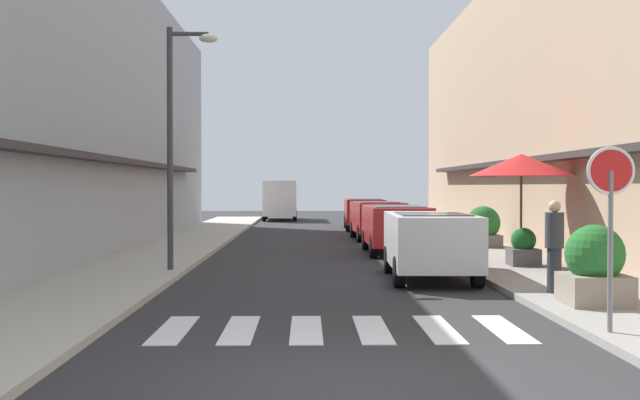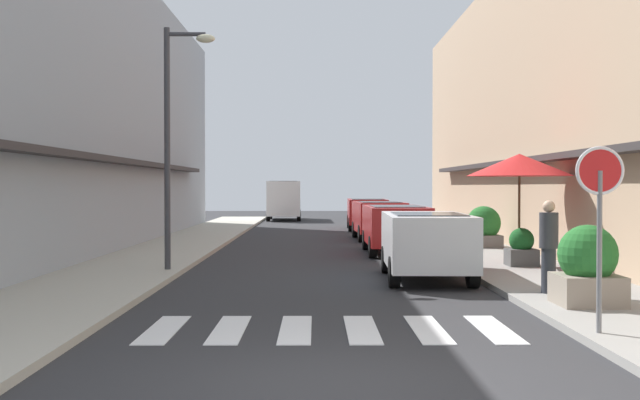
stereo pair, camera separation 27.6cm
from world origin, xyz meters
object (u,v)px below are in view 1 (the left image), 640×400
Objects in this scene: delivery_van at (280,197)px; pedestrian_walking_near at (554,244)px; cafe_umbrella at (521,165)px; parked_car_mid at (396,224)px; parked_car_near at (430,238)px; parked_car_distant at (364,210)px; planter_midblock at (523,248)px; round_street_sign at (611,190)px; street_lamp at (178,123)px; planter_corner at (595,267)px; parked_car_far at (377,216)px; planter_far at (483,227)px.

delivery_van is 3.23× the size of pedestrian_walking_near.
parked_car_mid is at bearing 120.21° from cafe_umbrella.
cafe_umbrella reaches higher than parked_car_near.
cafe_umbrella reaches higher than delivery_van.
planter_midblock is (2.60, -17.50, -0.38)m from parked_car_distant.
delivery_van is at bearing 98.29° from parked_car_near.
street_lamp is (-7.03, 7.79, 1.53)m from round_street_sign.
parked_car_distant is 17.69m from planter_midblock.
street_lamp reaches higher than pedestrian_walking_near.
delivery_van is at bearing 64.62° from pedestrian_walking_near.
parked_car_mid is 2.59× the size of pedestrian_walking_near.
delivery_van reaches higher than parked_car_distant.
parked_car_near is 3.10× the size of planter_corner.
planter_midblock is (2.60, -10.76, -0.38)m from parked_car_far.
parked_car_far is 15.65m from pedestrian_walking_near.
parked_car_near is at bearing -90.00° from parked_car_mid.
parked_car_distant reaches higher than planter_corner.
cafe_umbrella is (2.59, 2.08, 1.66)m from parked_car_near.
delivery_van is at bearing 100.57° from parked_car_mid.
parked_car_near is at bearing -81.71° from delivery_van.
pedestrian_walking_near reaches higher than planter_corner.
planter_midblock is at bearing 84.61° from planter_corner.
street_lamp is at bearing 168.86° from parked_car_near.
round_street_sign is 0.90× the size of cafe_umbrella.
pedestrian_walking_near is (1.80, -9.44, 0.09)m from parked_car_mid.
planter_midblock is (6.94, -27.92, -0.86)m from delivery_van.
planter_midblock is 0.71× the size of planter_far.
parked_car_near is at bearing 115.20° from planter_corner.
cafe_umbrella reaches higher than parked_car_far.
round_street_sign is 1.88× the size of planter_corner.
round_street_sign is 0.44× the size of street_lamp.
parked_car_far is 4.40× the size of planter_midblock.
round_street_sign reaches higher than planter_far.
planter_corner is at bearing -95.16° from cafe_umbrella.
delivery_van is at bearing 108.19° from planter_far.
parked_car_far is at bearing 90.00° from parked_car_near.
street_lamp reaches higher than planter_corner.
street_lamp is at bearing -136.57° from parked_car_mid.
parked_car_mid reaches higher than planter_corner.
street_lamp reaches higher than cafe_umbrella.
planter_corner is 1.42× the size of planter_midblock.
parked_car_far is 17.71m from delivery_van.
street_lamp is (-5.71, -11.52, 2.62)m from parked_car_far.
parked_car_distant is 0.81× the size of street_lamp.
parked_car_mid is at bearing 90.00° from parked_car_near.
round_street_sign reaches higher than planter_midblock.
pedestrian_walking_near is (1.80, -2.91, 0.09)m from parked_car_near.
delivery_van reaches higher than planter_far.
planter_far is at bearing 85.57° from planter_corner.
planter_midblock is at bearing 35.90° from parked_car_near.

